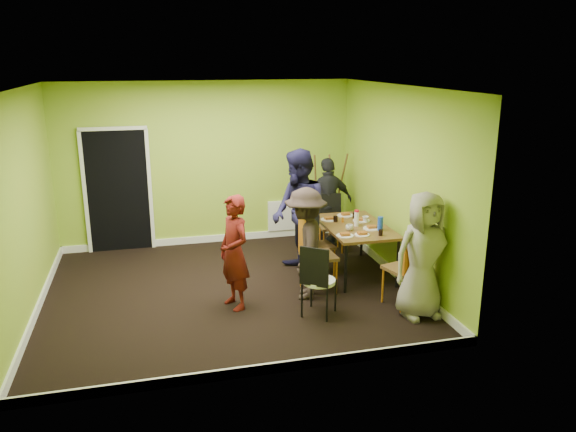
% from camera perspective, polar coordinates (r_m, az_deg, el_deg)
% --- Properties ---
extents(ground, '(5.00, 5.00, 0.00)m').
position_cam_1_polar(ground, '(8.00, -6.01, -7.56)').
color(ground, black).
rests_on(ground, ground).
extents(room_walls, '(5.04, 4.54, 2.82)m').
position_cam_1_polar(room_walls, '(7.70, -6.44, -0.69)').
color(room_walls, '#9CBA2F').
rests_on(room_walls, ground).
extents(dining_table, '(0.90, 1.50, 0.75)m').
position_cam_1_polar(dining_table, '(8.44, 6.84, -1.30)').
color(dining_table, black).
rests_on(dining_table, ground).
extents(chair_left_far, '(0.43, 0.43, 0.95)m').
position_cam_1_polar(chair_left_far, '(8.37, 2.75, -2.51)').
color(chair_left_far, '#CB6E13').
rests_on(chair_left_far, ground).
extents(chair_left_near, '(0.48, 0.47, 1.09)m').
position_cam_1_polar(chair_left_near, '(7.74, 2.52, -3.42)').
color(chair_left_near, '#CB6E13').
rests_on(chair_left_near, ground).
extents(chair_back_end, '(0.43, 0.49, 0.95)m').
position_cam_1_polar(chair_back_end, '(9.52, 4.24, 0.59)').
color(chair_back_end, '#CB6E13').
rests_on(chair_back_end, ground).
extents(chair_front_end, '(0.55, 0.55, 1.09)m').
position_cam_1_polar(chair_front_end, '(7.41, 12.26, -4.72)').
color(chair_front_end, '#CB6E13').
rests_on(chair_front_end, ground).
extents(chair_bentwood, '(0.52, 0.52, 0.95)m').
position_cam_1_polar(chair_bentwood, '(7.03, 3.00, -6.26)').
color(chair_bentwood, black).
rests_on(chair_bentwood, ground).
extents(easel, '(0.63, 0.59, 1.57)m').
position_cam_1_polar(easel, '(9.92, 4.14, 1.87)').
color(easel, brown).
rests_on(easel, ground).
extents(plate_near_left, '(0.25, 0.25, 0.01)m').
position_cam_1_polar(plate_near_left, '(8.66, 4.15, -0.37)').
color(plate_near_left, white).
rests_on(plate_near_left, dining_table).
extents(plate_near_right, '(0.25, 0.25, 0.01)m').
position_cam_1_polar(plate_near_right, '(7.90, 5.81, -2.00)').
color(plate_near_right, white).
rests_on(plate_near_right, dining_table).
extents(plate_far_back, '(0.26, 0.26, 0.01)m').
position_cam_1_polar(plate_far_back, '(8.91, 5.86, 0.06)').
color(plate_far_back, white).
rests_on(plate_far_back, dining_table).
extents(plate_far_front, '(0.21, 0.21, 0.01)m').
position_cam_1_polar(plate_far_front, '(7.97, 7.54, -1.90)').
color(plate_far_front, white).
rests_on(plate_far_front, dining_table).
extents(plate_wall_back, '(0.26, 0.26, 0.01)m').
position_cam_1_polar(plate_wall_back, '(8.66, 7.46, -0.46)').
color(plate_wall_back, white).
rests_on(plate_wall_back, dining_table).
extents(plate_wall_front, '(0.26, 0.26, 0.01)m').
position_cam_1_polar(plate_wall_front, '(8.29, 8.51, -1.25)').
color(plate_wall_front, white).
rests_on(plate_wall_front, dining_table).
extents(thermos, '(0.07, 0.07, 0.22)m').
position_cam_1_polar(thermos, '(8.36, 6.97, -0.31)').
color(thermos, white).
rests_on(thermos, dining_table).
extents(blue_bottle, '(0.08, 0.08, 0.20)m').
position_cam_1_polar(blue_bottle, '(8.20, 9.36, -0.78)').
color(blue_bottle, '#163EAB').
rests_on(blue_bottle, dining_table).
extents(orange_bottle, '(0.04, 0.04, 0.08)m').
position_cam_1_polar(orange_bottle, '(8.55, 5.58, -0.39)').
color(orange_bottle, '#CB6E13').
rests_on(orange_bottle, dining_table).
extents(glass_mid, '(0.07, 0.07, 0.09)m').
position_cam_1_polar(glass_mid, '(8.57, 4.85, -0.29)').
color(glass_mid, black).
rests_on(glass_mid, dining_table).
extents(glass_back, '(0.07, 0.07, 0.11)m').
position_cam_1_polar(glass_back, '(8.78, 6.81, 0.11)').
color(glass_back, black).
rests_on(glass_back, dining_table).
extents(glass_front, '(0.06, 0.06, 0.09)m').
position_cam_1_polar(glass_front, '(7.98, 9.39, -1.66)').
color(glass_front, black).
rests_on(glass_front, dining_table).
extents(cup_a, '(0.11, 0.11, 0.09)m').
position_cam_1_polar(cup_a, '(8.16, 6.26, -1.17)').
color(cup_a, white).
rests_on(cup_a, dining_table).
extents(cup_b, '(0.10, 0.10, 0.09)m').
position_cam_1_polar(cup_b, '(8.60, 7.88, -0.32)').
color(cup_b, white).
rests_on(cup_b, dining_table).
extents(person_standing, '(0.53, 0.64, 1.50)m').
position_cam_1_polar(person_standing, '(7.24, -5.47, -3.70)').
color(person_standing, '#58120F').
rests_on(person_standing, ground).
extents(person_left_far, '(0.83, 1.01, 1.90)m').
position_cam_1_polar(person_left_far, '(8.23, 1.12, 0.22)').
color(person_left_far, '#171534').
rests_on(person_left_far, ground).
extents(person_left_near, '(0.86, 1.12, 1.52)m').
position_cam_1_polar(person_left_near, '(7.52, 1.79, -2.82)').
color(person_left_near, black).
rests_on(person_left_near, ground).
extents(person_back_end, '(0.95, 0.52, 1.54)m').
position_cam_1_polar(person_back_end, '(9.64, 4.09, 1.39)').
color(person_back_end, black).
rests_on(person_back_end, ground).
extents(person_front_end, '(0.82, 0.55, 1.62)m').
position_cam_1_polar(person_front_end, '(7.14, 13.57, -3.91)').
color(person_front_end, gray).
rests_on(person_front_end, ground).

